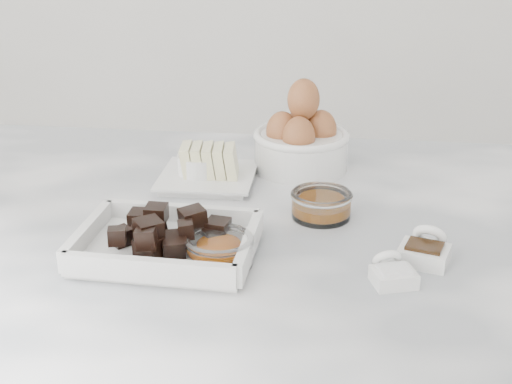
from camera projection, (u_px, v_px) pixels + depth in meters
The scene contains 9 objects.
marble_slab at pixel (238, 241), 0.95m from camera, with size 1.20×0.80×0.04m, color white.
chocolate_dish at pixel (166, 238), 0.86m from camera, with size 0.22×0.17×0.06m.
butter_plate at pixel (206, 169), 1.09m from camera, with size 0.14×0.14×0.06m.
sugar_ramekin at pixel (201, 167), 1.09m from camera, with size 0.07×0.07×0.04m.
egg_bowl at pixel (301, 140), 1.13m from camera, with size 0.15×0.15×0.15m.
honey_bowl at pixel (321, 204), 0.97m from camera, with size 0.09×0.09×0.04m.
zest_bowl at pixel (219, 249), 0.84m from camera, with size 0.08×0.08×0.04m.
vanilla_spoon at pixel (425, 250), 0.86m from camera, with size 0.07×0.08×0.04m.
salt_spoon at pixel (392, 272), 0.81m from camera, with size 0.06×0.07×0.04m.
Camera 1 is at (0.13, -0.84, 1.35)m, focal length 50.00 mm.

